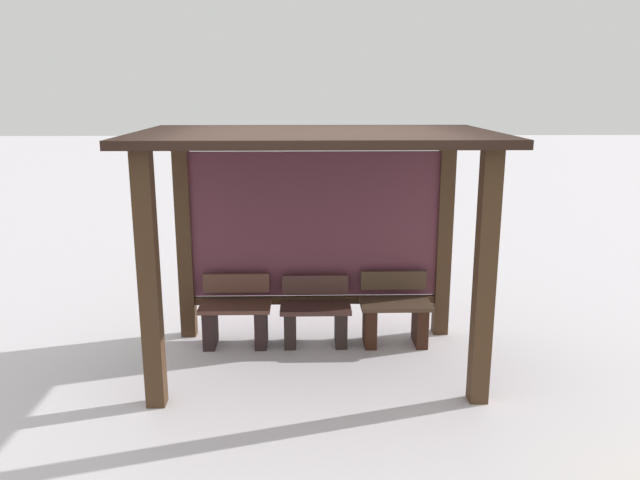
# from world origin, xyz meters

# --- Properties ---
(ground_plane) EXTENTS (60.00, 60.00, 0.00)m
(ground_plane) POSITION_xyz_m (0.00, 0.00, 0.00)
(ground_plane) COLOR silver
(bus_shelter) EXTENTS (3.19, 2.00, 2.23)m
(bus_shelter) POSITION_xyz_m (0.00, 0.25, 1.64)
(bus_shelter) COLOR #402A19
(bus_shelter) RESTS_ON ground
(bench_left_inside) EXTENTS (0.73, 0.38, 0.73)m
(bench_left_inside) POSITION_xyz_m (-0.83, 0.49, 0.30)
(bench_left_inside) COLOR brown
(bench_left_inside) RESTS_ON ground
(bench_center_inside) EXTENTS (0.73, 0.36, 0.71)m
(bench_center_inside) POSITION_xyz_m (0.00, 0.49, 0.30)
(bench_center_inside) COLOR #422924
(bench_center_inside) RESTS_ON ground
(bench_right_inside) EXTENTS (0.73, 0.41, 0.74)m
(bench_right_inside) POSITION_xyz_m (0.83, 0.49, 0.31)
(bench_right_inside) COLOR #453324
(bench_right_inside) RESTS_ON ground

